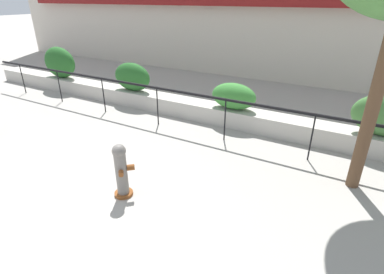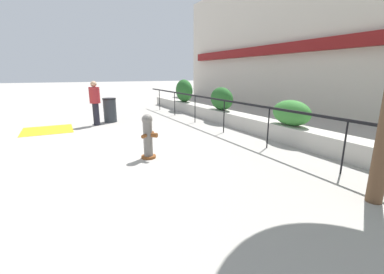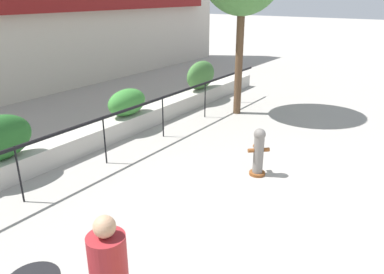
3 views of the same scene
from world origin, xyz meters
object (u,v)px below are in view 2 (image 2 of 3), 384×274
at_px(hedge_bush_1, 221,99).
at_px(hedge_bush_2, 291,113).
at_px(fire_hydrant, 148,136).
at_px(trash_bin, 110,110).
at_px(hedge_bush_0, 184,91).
at_px(pedestrian, 95,100).

bearing_deg(hedge_bush_1, hedge_bush_2, 0.00).
height_order(hedge_bush_2, fire_hydrant, hedge_bush_2).
relative_size(hedge_bush_1, hedge_bush_2, 1.08).
bearing_deg(hedge_bush_2, hedge_bush_1, 180.00).
bearing_deg(trash_bin, hedge_bush_2, 36.31).
bearing_deg(hedge_bush_0, pedestrian, -66.39).
height_order(fire_hydrant, pedestrian, pedestrian).
bearing_deg(hedge_bush_2, hedge_bush_0, 180.00).
bearing_deg(trash_bin, pedestrian, -52.08).
height_order(hedge_bush_1, pedestrian, pedestrian).
height_order(pedestrian, trash_bin, pedestrian).
height_order(hedge_bush_0, pedestrian, pedestrian).
bearing_deg(hedge_bush_0, hedge_bush_1, 0.00).
distance_m(hedge_bush_0, pedestrian, 5.31).
distance_m(hedge_bush_1, fire_hydrant, 5.44).
distance_m(hedge_bush_2, fire_hydrant, 4.32).
relative_size(fire_hydrant, trash_bin, 1.07).
height_order(hedge_bush_1, trash_bin, hedge_bush_1).
xyz_separation_m(hedge_bush_0, hedge_bush_1, (3.69, 0.00, -0.12)).
bearing_deg(hedge_bush_0, fire_hydrant, -31.47).
bearing_deg(hedge_bush_1, trash_bin, -115.66).
bearing_deg(pedestrian, hedge_bush_2, 42.53).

